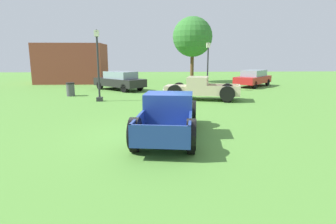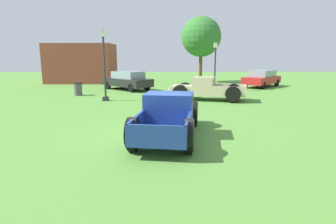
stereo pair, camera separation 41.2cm
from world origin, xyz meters
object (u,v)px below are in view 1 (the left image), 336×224
Objects in this scene: lamp_post_near at (208,66)px; oak_tree_east at (192,37)px; trash_can at (70,89)px; pickup_truck_behind_left at (197,89)px; sedan_distant_a at (253,78)px; lamp_post_far at (98,64)px; pickup_truck_foreground at (169,115)px; sedan_distant_b at (120,80)px.

lamp_post_near is 8.12m from oak_tree_east.
oak_tree_east reaches higher than trash_can.
sedan_distant_a reaches higher than pickup_truck_behind_left.
sedan_distant_a is at bearing -42.14° from oak_tree_east.
lamp_post_near is 4.07× the size of trash_can.
oak_tree_east is at bearing 59.00° from lamp_post_far.
lamp_post_near is (1.56, 4.58, 1.32)m from pickup_truck_behind_left.
lamp_post_near reaches higher than trash_can.
sedan_distant_a is 1.19× the size of lamp_post_near.
pickup_truck_foreground is 12.12m from trash_can.
pickup_truck_behind_left is at bearing -13.90° from trash_can.
lamp_post_far reaches higher than trash_can.
oak_tree_east is (-5.07, 4.59, 3.93)m from sedan_distant_a.
sedan_distant_a is 12.18m from sedan_distant_b.
pickup_truck_behind_left is at bearing -130.01° from sedan_distant_a.
lamp_post_near is 0.88× the size of lamp_post_far.
sedan_distant_b is 0.68× the size of oak_tree_east.
oak_tree_east reaches higher than pickup_truck_behind_left.
trash_can is 14.83m from oak_tree_east.
sedan_distant_b is (-12.00, -2.12, 0.02)m from sedan_distant_a.
lamp_post_near is (3.80, 12.70, 1.30)m from pickup_truck_foreground.
pickup_truck_foreground is 21.05m from oak_tree_east.
pickup_truck_foreground is 1.01× the size of pickup_truck_behind_left.
sedan_distant_b is at bearing 172.44° from lamp_post_near.
oak_tree_east reaches higher than sedan_distant_a.
sedan_distant_a is 14.97m from lamp_post_far.
sedan_distant_b is at bearing 135.31° from pickup_truck_behind_left.
lamp_post_far is at bearing -95.94° from sedan_distant_b.
sedan_distant_b is 1.20× the size of lamp_post_near.
oak_tree_east reaches higher than pickup_truck_foreground.
lamp_post_far is 14.81m from oak_tree_east.
lamp_post_near reaches higher than sedan_distant_b.
oak_tree_east is (-0.22, 7.66, 2.70)m from lamp_post_near.
pickup_truck_behind_left is 6.39m from lamp_post_far.
pickup_truck_foreground is 5.46× the size of trash_can.
sedan_distant_b is (-3.34, 13.65, 0.08)m from pickup_truck_foreground.
oak_tree_east is at bearing 45.23° from trash_can.
trash_can is (-2.48, 2.44, -1.82)m from lamp_post_far.
sedan_distant_b is 6.04m from lamp_post_far.
lamp_post_near reaches higher than pickup_truck_foreground.
pickup_truck_behind_left is 5.40× the size of trash_can.
sedan_distant_b is 4.59m from trash_can.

